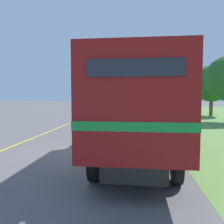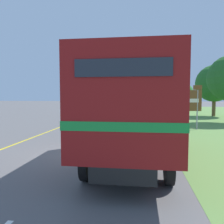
{
  "view_description": "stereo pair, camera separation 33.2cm",
  "coord_description": "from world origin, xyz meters",
  "px_view_note": "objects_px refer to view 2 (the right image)",
  "views": [
    {
      "loc": [
        2.07,
        -8.66,
        2.33
      ],
      "look_at": [
        0.3,
        7.17,
        1.2
      ],
      "focal_mm": 35.0,
      "sensor_mm": 36.0,
      "label": 1
    },
    {
      "loc": [
        2.4,
        -8.62,
        2.33
      ],
      "look_at": [
        0.3,
        7.17,
        1.2
      ],
      "focal_mm": 35.0,
      "sensor_mm": 36.0,
      "label": 2
    }
  ],
  "objects_px": {
    "lead_car_white": "(100,110)",
    "highway_sign": "(188,102)",
    "roadside_tree_mid": "(215,83)",
    "horse_trailer_truck": "(131,106)",
    "delineator_post": "(173,129)",
    "roadside_tree_far": "(183,93)"
  },
  "relations": [
    {
      "from": "horse_trailer_truck",
      "to": "highway_sign",
      "type": "relative_size",
      "value": 2.74
    },
    {
      "from": "horse_trailer_truck",
      "to": "delineator_post",
      "type": "height_order",
      "value": "horse_trailer_truck"
    },
    {
      "from": "horse_trailer_truck",
      "to": "roadside_tree_far",
      "type": "bearing_deg",
      "value": 75.79
    },
    {
      "from": "roadside_tree_mid",
      "to": "roadside_tree_far",
      "type": "height_order",
      "value": "roadside_tree_mid"
    },
    {
      "from": "roadside_tree_mid",
      "to": "delineator_post",
      "type": "xyz_separation_m",
      "value": [
        -6.76,
        -14.81,
        -3.36
      ]
    },
    {
      "from": "lead_car_white",
      "to": "highway_sign",
      "type": "xyz_separation_m",
      "value": [
        7.66,
        -6.88,
        1.02
      ]
    },
    {
      "from": "horse_trailer_truck",
      "to": "highway_sign",
      "type": "height_order",
      "value": "horse_trailer_truck"
    },
    {
      "from": "lead_car_white",
      "to": "roadside_tree_far",
      "type": "height_order",
      "value": "roadside_tree_far"
    },
    {
      "from": "lead_car_white",
      "to": "highway_sign",
      "type": "relative_size",
      "value": 1.35
    },
    {
      "from": "highway_sign",
      "to": "roadside_tree_mid",
      "type": "bearing_deg",
      "value": 64.88
    },
    {
      "from": "lead_car_white",
      "to": "roadside_tree_far",
      "type": "relative_size",
      "value": 0.95
    },
    {
      "from": "horse_trailer_truck",
      "to": "roadside_tree_mid",
      "type": "height_order",
      "value": "roadside_tree_mid"
    },
    {
      "from": "lead_car_white",
      "to": "highway_sign",
      "type": "bearing_deg",
      "value": -41.92
    },
    {
      "from": "horse_trailer_truck",
      "to": "roadside_tree_mid",
      "type": "xyz_separation_m",
      "value": [
        8.91,
        18.8,
        1.9
      ]
    },
    {
      "from": "highway_sign",
      "to": "roadside_tree_far",
      "type": "xyz_separation_m",
      "value": [
        3.49,
        20.71,
        0.94
      ]
    },
    {
      "from": "roadside_tree_mid",
      "to": "horse_trailer_truck",
      "type": "bearing_deg",
      "value": -115.36
    },
    {
      "from": "roadside_tree_mid",
      "to": "highway_sign",
      "type": "bearing_deg",
      "value": -115.12
    },
    {
      "from": "highway_sign",
      "to": "roadside_tree_mid",
      "type": "relative_size",
      "value": 0.52
    },
    {
      "from": "lead_car_white",
      "to": "highway_sign",
      "type": "height_order",
      "value": "highway_sign"
    },
    {
      "from": "horse_trailer_truck",
      "to": "lead_car_white",
      "type": "height_order",
      "value": "horse_trailer_truck"
    },
    {
      "from": "roadside_tree_far",
      "to": "highway_sign",
      "type": "bearing_deg",
      "value": -99.58
    },
    {
      "from": "highway_sign",
      "to": "delineator_post",
      "type": "height_order",
      "value": "highway_sign"
    }
  ]
}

